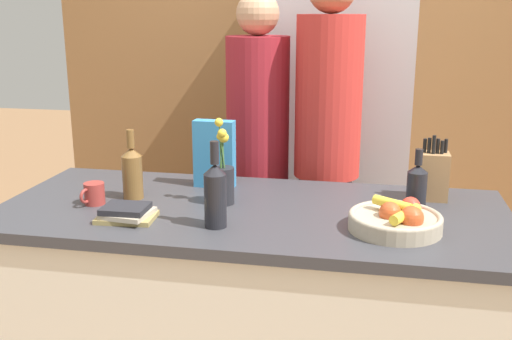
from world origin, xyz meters
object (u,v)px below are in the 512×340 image
refrigerator (336,132)px  person_at_sink (258,149)px  cereal_box (214,154)px  bottle_wine (132,172)px  coffee_mug (94,194)px  book_stack (127,213)px  fruit_bowl (397,220)px  person_in_blue (327,140)px  bottle_vinegar (215,194)px  flower_vase (222,178)px  bottle_oil (417,186)px  knife_block (433,175)px

refrigerator → person_at_sink: refrigerator is taller
cereal_box → bottle_wine: size_ratio=1.02×
coffee_mug → book_stack: size_ratio=0.52×
bottle_wine → fruit_bowl: bearing=-9.3°
bottle_wine → person_in_blue: 0.94m
cereal_box → bottle_vinegar: bottle_vinegar is taller
book_stack → bottle_vinegar: size_ratio=0.70×
person_at_sink → person_in_blue: size_ratio=0.94×
flower_vase → bottle_vinegar: size_ratio=1.11×
cereal_box → bottle_oil: size_ratio=1.23×
cereal_box → bottle_vinegar: 0.48m
flower_vase → coffee_mug: flower_vase is taller
coffee_mug → cereal_box: bearing=39.4°
refrigerator → coffee_mug: refrigerator is taller
cereal_box → coffee_mug: bearing=-140.6°
person_in_blue → coffee_mug: bearing=-137.7°
fruit_bowl → knife_block: bearing=69.0°
cereal_box → book_stack: (-0.20, -0.46, -0.11)m
refrigerator → person_at_sink: (-0.34, -0.57, 0.01)m
knife_block → flower_vase: size_ratio=0.78×
person_at_sink → person_in_blue: (0.34, -0.04, 0.07)m
fruit_bowl → knife_block: (0.15, 0.38, 0.06)m
bottle_vinegar → person_at_sink: 0.90m
book_stack → person_in_blue: person_in_blue is taller
flower_vase → person_in_blue: person_in_blue is taller
fruit_bowl → bottle_oil: size_ratio=1.37×
knife_block → bottle_vinegar: bearing=-148.4°
refrigerator → bottle_oil: refrigerator is taller
bottle_vinegar → person_at_sink: bearing=91.9°
fruit_bowl → person_at_sink: person_at_sink is taller
bottle_vinegar → person_in_blue: (0.31, 0.86, 0.01)m
flower_vase → bottle_vinegar: 0.25m
flower_vase → bottle_wine: flower_vase is taller
refrigerator → bottle_oil: (0.37, -1.14, 0.04)m
fruit_bowl → book_stack: bearing=-175.2°
coffee_mug → bottle_vinegar: (0.51, -0.14, 0.08)m
fruit_bowl → bottle_vinegar: bottle_vinegar is taller
bottle_vinegar → bottle_wine: bearing=148.4°
refrigerator → bottle_wine: 1.41m
bottle_oil → bottle_wine: bearing=-175.7°
coffee_mug → person_in_blue: 1.09m
bottle_oil → person_in_blue: person_in_blue is taller
refrigerator → book_stack: size_ratio=9.21×
flower_vase → coffee_mug: size_ratio=3.03×
cereal_box → coffee_mug: cereal_box is taller
flower_vase → bottle_wine: (-0.36, -0.00, 0.01)m
flower_vase → book_stack: 0.38m
flower_vase → bottle_wine: size_ratio=1.21×
bottle_oil → person_in_blue: size_ratio=0.13×
knife_block → bottle_wine: (-1.15, -0.21, 0.01)m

